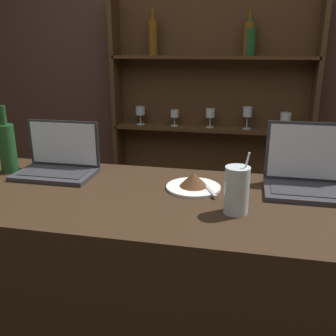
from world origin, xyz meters
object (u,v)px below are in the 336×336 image
object	(u,v)px
laptop_near	(58,163)
water_glass	(237,190)
laptop_far	(307,176)
cake_plate	(194,183)
wine_bottle_green	(7,147)

from	to	relation	value
laptop_near	water_glass	distance (m)	0.80
laptop_near	laptop_far	xyz separation A→B (m)	(1.01, 0.01, 0.01)
laptop_near	cake_plate	distance (m)	0.59
laptop_near	wine_bottle_green	size ratio (longest dim) A/B	1.12
cake_plate	water_glass	bearing A→B (deg)	-48.55
water_glass	wine_bottle_green	world-z (taller)	wine_bottle_green
wine_bottle_green	laptop_far	bearing A→B (deg)	1.40
water_glass	wine_bottle_green	size ratio (longest dim) A/B	0.72
water_glass	laptop_near	bearing A→B (deg)	162.08
laptop_far	water_glass	distance (m)	0.36
laptop_near	wine_bottle_green	xyz separation A→B (m)	(-0.22, -0.02, 0.06)
laptop_near	laptop_far	distance (m)	1.01
cake_plate	wine_bottle_green	bearing A→B (deg)	177.40
cake_plate	wine_bottle_green	distance (m)	0.82
laptop_far	cake_plate	bearing A→B (deg)	-170.94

